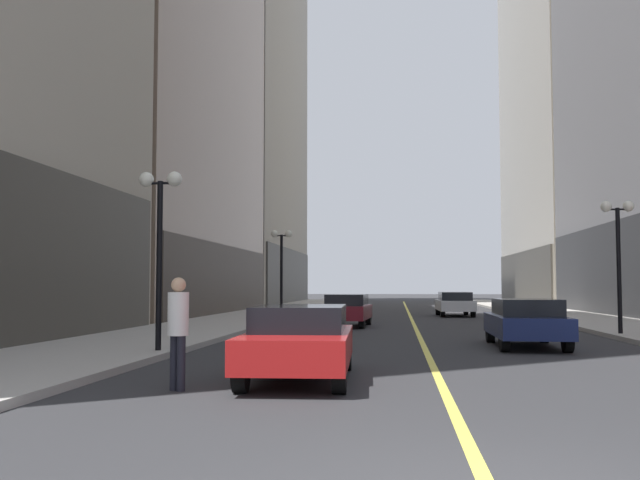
{
  "coord_description": "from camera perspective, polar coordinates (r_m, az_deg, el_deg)",
  "views": [
    {
      "loc": [
        -0.75,
        -5.99,
        1.69
      ],
      "look_at": [
        -5.09,
        35.17,
        4.29
      ],
      "focal_mm": 40.62,
      "sensor_mm": 36.0,
      "label": 1
    }
  ],
  "objects": [
    {
      "name": "car_red",
      "position": [
        13.09,
        -1.6,
        -7.84
      ],
      "size": [
        1.95,
        4.51,
        1.32
      ],
      "color": "#B21919",
      "rests_on": "ground"
    },
    {
      "name": "building_left_far",
      "position": [
        72.85,
        -7.16,
        17.86
      ],
      "size": [
        11.98,
        26.0,
        56.76
      ],
      "color": "#A8A399",
      "rests_on": "ground"
    },
    {
      "name": "sidewalk_left",
      "position": [
        41.7,
        -4.37,
        -5.8
      ],
      "size": [
        4.5,
        78.0,
        0.15
      ],
      "primitive_type": "cube",
      "color": "#ADA8A0",
      "rests_on": "ground"
    },
    {
      "name": "street_lamp_left_near",
      "position": [
        17.81,
        -12.5,
        1.54
      ],
      "size": [
        1.06,
        0.36,
        4.43
      ],
      "color": "black",
      "rests_on": "ground"
    },
    {
      "name": "building_right_far",
      "position": [
        70.73,
        21.17,
        11.17
      ],
      "size": [
        14.2,
        26.0,
        38.96
      ],
      "color": "#B7AD99",
      "rests_on": "ground"
    },
    {
      "name": "car_maroon",
      "position": [
        29.95,
        2.11,
        -5.45
      ],
      "size": [
        1.99,
        4.28,
        1.32
      ],
      "color": "maroon",
      "rests_on": "ground"
    },
    {
      "name": "pedestrian_in_white_shirt",
      "position": [
        11.95,
        -11.12,
        -6.51
      ],
      "size": [
        0.47,
        0.47,
        1.82
      ],
      "color": "black",
      "rests_on": "ground"
    },
    {
      "name": "sidewalk_right",
      "position": [
        42.0,
        18.48,
        -5.61
      ],
      "size": [
        4.5,
        78.0,
        0.15
      ],
      "primitive_type": "cube",
      "color": "#ADA8A0",
      "rests_on": "ground"
    },
    {
      "name": "car_navy",
      "position": [
        20.67,
        15.91,
        -6.15
      ],
      "size": [
        1.85,
        4.49,
        1.32
      ],
      "color": "#141E4C",
      "rests_on": "ground"
    },
    {
      "name": "building_left_mid",
      "position": [
        45.9,
        -14.99,
        15.32
      ],
      "size": [
        12.26,
        24.0,
        33.08
      ],
      "color": "gray",
      "rests_on": "ground"
    },
    {
      "name": "street_lamp_left_far",
      "position": [
        35.87,
        -3.05,
        -1.08
      ],
      "size": [
        1.06,
        0.36,
        4.43
      ],
      "color": "black",
      "rests_on": "ground"
    },
    {
      "name": "street_lamp_right_mid",
      "position": [
        25.29,
        22.43,
        0.23
      ],
      "size": [
        1.06,
        0.36,
        4.43
      ],
      "color": "black",
      "rests_on": "ground"
    },
    {
      "name": "lane_centre_stripe",
      "position": [
        41.03,
        7.1,
        -5.92
      ],
      "size": [
        0.16,
        70.0,
        0.01
      ],
      "primitive_type": "cube",
      "color": "#E5D64C",
      "rests_on": "ground"
    },
    {
      "name": "car_white",
      "position": [
        40.56,
        10.56,
        -4.9
      ],
      "size": [
        1.93,
        4.66,
        1.32
      ],
      "color": "silver",
      "rests_on": "ground"
    },
    {
      "name": "ground_plane",
      "position": [
        41.03,
        7.1,
        -5.92
      ],
      "size": [
        200.0,
        200.0,
        0.0
      ],
      "primitive_type": "plane",
      "color": "#2D2D30"
    }
  ]
}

